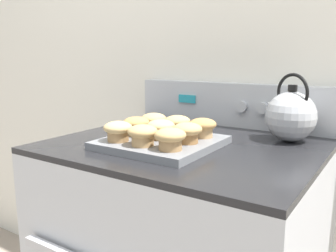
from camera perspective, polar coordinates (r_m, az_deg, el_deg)
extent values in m
cube|color=silver|center=(1.42, 11.15, 11.61)|extent=(8.00, 0.05, 2.40)
cube|color=black|center=(1.12, 3.28, -2.96)|extent=(0.80, 0.70, 0.02)
cube|color=#B7BABF|center=(1.39, 10.02, 3.44)|extent=(0.78, 0.05, 0.16)
cube|color=teal|center=(1.43, 3.07, 4.37)|extent=(0.07, 0.01, 0.03)
cylinder|color=#B7BABF|center=(1.33, 11.70, 3.06)|extent=(0.04, 0.02, 0.04)
cylinder|color=#B7BABF|center=(1.30, 14.89, 2.76)|extent=(0.04, 0.02, 0.04)
cylinder|color=#B7BABF|center=(1.28, 18.19, 2.45)|extent=(0.04, 0.02, 0.04)
cylinder|color=#B7BABF|center=(1.26, 21.60, 2.11)|extent=(0.04, 0.02, 0.04)
cube|color=slate|center=(1.06, -1.07, -2.68)|extent=(0.31, 0.31, 0.02)
cylinder|color=#A37A4C|center=(1.03, -8.01, -1.51)|extent=(0.06, 0.06, 0.03)
ellipsoid|color=tan|center=(1.03, -8.05, -0.26)|extent=(0.08, 0.08, 0.04)
cylinder|color=tan|center=(0.97, -4.08, -2.21)|extent=(0.06, 0.06, 0.03)
ellipsoid|color=tan|center=(0.97, -4.10, -0.88)|extent=(0.08, 0.08, 0.04)
cylinder|color=#A37A4C|center=(0.93, 0.38, -2.85)|extent=(0.06, 0.06, 0.03)
ellipsoid|color=tan|center=(0.92, 0.38, -1.46)|extent=(0.08, 0.08, 0.04)
cylinder|color=#A37A4C|center=(1.10, -5.10, -0.64)|extent=(0.06, 0.06, 0.03)
ellipsoid|color=#B2844C|center=(1.10, -5.12, 0.54)|extent=(0.08, 0.08, 0.04)
cylinder|color=tan|center=(1.05, -1.14, -1.20)|extent=(0.06, 0.06, 0.03)
ellipsoid|color=tan|center=(1.05, -1.14, 0.03)|extent=(0.08, 0.08, 0.04)
cylinder|color=olive|center=(1.00, 3.13, -1.79)|extent=(0.06, 0.06, 0.03)
ellipsoid|color=tan|center=(1.00, 3.15, -0.50)|extent=(0.08, 0.08, 0.04)
cylinder|color=olive|center=(1.17, -2.30, 0.08)|extent=(0.06, 0.06, 0.03)
ellipsoid|color=tan|center=(1.17, -2.31, 1.19)|extent=(0.08, 0.08, 0.04)
cylinder|color=olive|center=(1.13, 1.51, -0.38)|extent=(0.06, 0.06, 0.03)
ellipsoid|color=tan|center=(1.12, 1.51, 0.78)|extent=(0.08, 0.08, 0.04)
cylinder|color=tan|center=(1.08, 5.56, -0.92)|extent=(0.06, 0.06, 0.03)
ellipsoid|color=#B2844C|center=(1.07, 5.58, 0.28)|extent=(0.08, 0.08, 0.04)
sphere|color=#ADAFB5|center=(1.17, 19.09, 1.44)|extent=(0.16, 0.16, 0.16)
cylinder|color=black|center=(1.16, 19.36, 5.75)|extent=(0.03, 0.03, 0.02)
cone|color=#ADAFB5|center=(1.21, 16.57, 2.86)|extent=(0.08, 0.06, 0.06)
torus|color=black|center=(1.16, 19.32, 5.07)|extent=(0.11, 0.06, 0.12)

